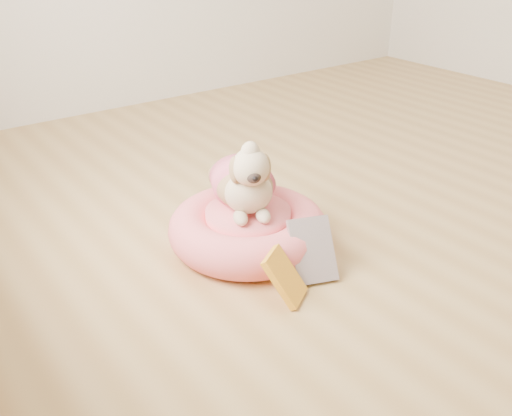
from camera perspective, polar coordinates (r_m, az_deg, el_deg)
floor at (r=2.64m, az=20.45°, el=0.13°), size 4.50×4.50×0.00m
pet_bed at (r=2.15m, az=-0.79°, el=-2.07°), size 0.60×0.60×0.15m
dog at (r=2.08m, az=-1.19°, el=3.97°), size 0.43×0.49×0.30m
book_yellow at (r=1.86m, az=2.89°, el=-6.89°), size 0.17×0.17×0.17m
book_white at (r=1.98m, az=5.67°, el=-4.21°), size 0.19×0.19×0.20m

